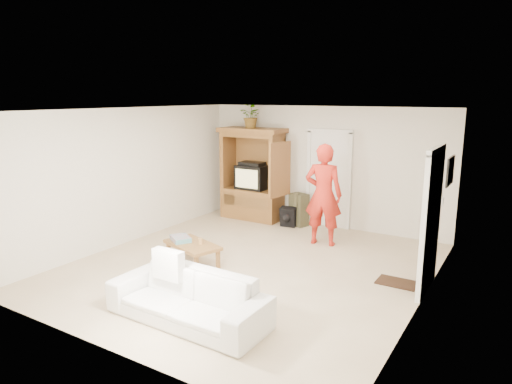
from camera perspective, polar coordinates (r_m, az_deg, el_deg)
floor at (r=7.77m, az=-0.80°, el=-9.32°), size 6.00×6.00×0.00m
ceiling at (r=7.24m, az=-0.86°, el=10.22°), size 6.00×6.00×0.00m
wall_back at (r=10.02m, az=8.38°, el=3.14°), size 5.50×0.00×5.50m
wall_front at (r=5.20m, az=-18.86°, el=-5.76°), size 5.50×0.00×5.50m
wall_left at (r=9.14m, az=-15.58°, el=1.96°), size 0.00×6.00×6.00m
wall_right at (r=6.40m, az=20.49°, el=-2.56°), size 0.00×6.00×6.00m
armoire at (r=10.51m, az=-0.35°, el=1.51°), size 1.82×1.14×2.10m
door_back at (r=9.98m, az=9.05°, el=1.45°), size 0.85×0.05×2.04m
doorway_right at (r=7.05m, az=21.08°, el=-3.66°), size 0.05×0.90×2.04m
framed_picture at (r=8.19m, az=23.12°, el=2.43°), size 0.03×0.60×0.48m
doormat at (r=7.45m, az=17.23°, el=-10.76°), size 0.60×0.40×0.02m
plant at (r=10.33m, az=-0.56°, el=9.46°), size 0.51×0.45×0.53m
man at (r=8.74m, az=8.42°, el=-0.33°), size 0.78×0.59×1.95m
sofa at (r=6.00m, az=-8.52°, el=-12.92°), size 2.15×0.87×0.62m
coffee_table at (r=7.83m, az=-7.95°, el=-6.71°), size 1.13×0.84×0.38m
towel at (r=7.96m, az=-9.41°, el=-5.77°), size 0.47×0.44×0.08m
candle at (r=7.75m, az=-6.97°, el=-6.11°), size 0.08×0.08×0.10m
backpack_black at (r=10.00m, az=4.08°, el=-3.17°), size 0.36×0.24×0.42m
backpack_olive at (r=10.08m, az=5.38°, el=-2.21°), size 0.45×0.38×0.71m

